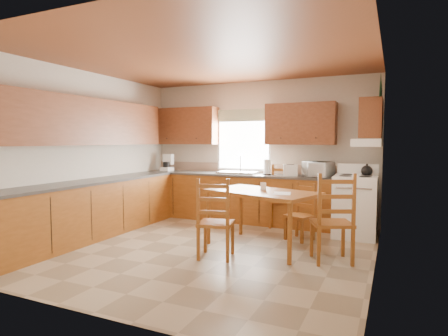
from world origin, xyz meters
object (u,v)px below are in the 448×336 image
at_px(chair_far_right, 283,196).
at_px(chair_near_left, 216,218).
at_px(microwave, 318,169).
at_px(chair_far_left, 300,212).
at_px(stove, 355,207).
at_px(dining_table, 262,219).
at_px(chair_near_right, 332,217).

bearing_deg(chair_far_right, chair_near_left, -108.91).
relative_size(microwave, chair_far_left, 0.50).
height_order(stove, chair_near_left, chair_near_left).
bearing_deg(chair_far_left, microwave, 105.25).
height_order(microwave, chair_near_left, microwave).
height_order(microwave, dining_table, microwave).
relative_size(dining_table, chair_far_left, 1.75).
bearing_deg(chair_far_right, stove, -19.41).
distance_m(dining_table, chair_near_right, 1.06).
height_order(chair_near_right, chair_far_left, chair_near_right).
height_order(microwave, chair_far_left, microwave).
distance_m(microwave, chair_near_right, 1.87).
bearing_deg(dining_table, microwave, 88.71).
bearing_deg(chair_far_left, chair_near_left, -98.47).
distance_m(chair_far_left, chair_far_right, 0.92).
relative_size(chair_near_left, chair_far_left, 1.20).
bearing_deg(chair_near_left, chair_far_left, -134.22).
height_order(microwave, chair_near_right, microwave).
distance_m(chair_near_right, chair_far_left, 1.07).
distance_m(stove, dining_table, 1.68).
bearing_deg(chair_near_left, chair_far_right, -111.70).
distance_m(stove, microwave, 0.92).
height_order(microwave, chair_far_right, microwave).
bearing_deg(chair_near_right, stove, -119.81).
bearing_deg(microwave, stove, -3.66).
bearing_deg(microwave, chair_far_left, -76.52).
xyz_separation_m(chair_near_right, chair_far_left, (-0.61, 0.86, -0.13)).
height_order(chair_near_left, chair_far_right, chair_far_right).
distance_m(stove, chair_near_right, 1.44).
relative_size(chair_near_left, chair_near_right, 0.93).
bearing_deg(dining_table, chair_near_left, -102.39).
distance_m(dining_table, chair_far_right, 1.42).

